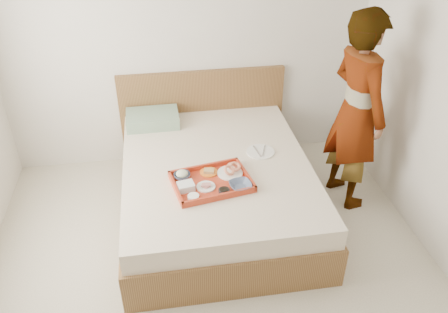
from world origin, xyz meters
TOP-DOWN VIEW (x-y plane):
  - ground at (0.00, 0.00)m, footprint 3.50×4.00m
  - wall_back at (0.00, 2.00)m, footprint 3.50×0.01m
  - bed at (0.13, 1.00)m, footprint 1.65×2.00m
  - headboard at (0.13, 1.97)m, footprint 1.65×0.06m
  - pillow at (-0.37, 1.75)m, footprint 0.50×0.34m
  - tray at (0.05, 0.70)m, footprint 0.66×0.53m
  - prawn_plate at (0.21, 0.80)m, footprint 0.24×0.24m
  - navy_bowl_big at (0.26, 0.61)m, footprint 0.20×0.20m
  - sauce_dish at (0.13, 0.56)m, footprint 0.10×0.10m
  - meat_plate at (-0.00, 0.65)m, footprint 0.17×0.17m
  - bread_plate at (0.05, 0.84)m, footprint 0.17×0.17m
  - salad_bowl at (-0.17, 0.80)m, footprint 0.15×0.15m
  - plastic_tub at (-0.15, 0.65)m, footprint 0.14×0.12m
  - cheese_round at (-0.11, 0.53)m, footprint 0.10×0.10m
  - dinner_plate at (0.53, 1.10)m, footprint 0.28×0.28m
  - person at (1.34, 1.06)m, footprint 0.56×0.72m

SIDE VIEW (x-z plane):
  - ground at x=0.00m, z-range -0.01..0.01m
  - bed at x=0.13m, z-range 0.00..0.53m
  - headboard at x=0.13m, z-range 0.00..0.95m
  - dinner_plate at x=0.53m, z-range 0.53..0.54m
  - meat_plate at x=0.00m, z-range 0.55..0.56m
  - bread_plate at x=0.05m, z-range 0.55..0.56m
  - prawn_plate at x=0.21m, z-range 0.55..0.56m
  - tray at x=0.05m, z-range 0.53..0.58m
  - cheese_round at x=-0.11m, z-range 0.55..0.58m
  - sauce_dish at x=0.13m, z-range 0.55..0.58m
  - salad_bowl at x=-0.17m, z-range 0.55..0.59m
  - navy_bowl_big at x=0.26m, z-range 0.55..0.59m
  - plastic_tub at x=-0.15m, z-range 0.55..0.60m
  - pillow at x=-0.37m, z-range 0.53..0.65m
  - person at x=1.34m, z-range 0.00..1.76m
  - wall_back at x=0.00m, z-range 0.00..2.60m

